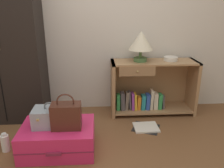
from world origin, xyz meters
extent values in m
cube|color=beige|center=(0.00, 1.50, 1.30)|extent=(6.40, 0.10, 2.60)
cube|color=black|center=(-1.13, 1.20, 0.99)|extent=(0.92, 0.45, 1.98)
cube|color=#A37A51|center=(0.20, 1.23, 0.36)|extent=(0.04, 0.37, 0.73)
cube|color=#A37A51|center=(1.29, 1.23, 0.36)|extent=(0.04, 0.37, 0.73)
cube|color=#A37A51|center=(0.74, 1.23, 0.72)|extent=(1.13, 0.37, 0.02)
cube|color=#A37A51|center=(0.74, 1.23, 0.06)|extent=(1.05, 0.37, 0.02)
cube|color=#A37A51|center=(0.74, 1.41, 0.36)|extent=(1.05, 0.01, 0.71)
cube|color=#8F6B47|center=(0.49, 1.06, 0.65)|extent=(0.45, 0.02, 0.12)
sphere|color=#9E844C|center=(0.49, 1.04, 0.65)|extent=(0.02, 0.02, 0.02)
cube|color=green|center=(0.27, 1.20, 0.17)|extent=(0.04, 0.09, 0.22)
cube|color=#4C474C|center=(0.33, 1.20, 0.19)|extent=(0.06, 0.12, 0.25)
cube|color=#726659|center=(0.39, 1.20, 0.19)|extent=(0.05, 0.09, 0.25)
cube|color=#4C474C|center=(0.43, 1.20, 0.20)|extent=(0.04, 0.09, 0.26)
cube|color=purple|center=(0.47, 1.20, 0.18)|extent=(0.04, 0.11, 0.24)
cube|color=gold|center=(0.50, 1.20, 0.18)|extent=(0.04, 0.13, 0.23)
cube|color=orange|center=(0.55, 1.20, 0.16)|extent=(0.05, 0.10, 0.18)
cube|color=teal|center=(0.61, 1.20, 0.17)|extent=(0.06, 0.12, 0.20)
cube|color=#2D51B2|center=(0.67, 1.20, 0.17)|extent=(0.06, 0.11, 0.22)
cube|color=beige|center=(0.72, 1.20, 0.20)|extent=(0.05, 0.11, 0.27)
cube|color=beige|center=(0.78, 1.20, 0.18)|extent=(0.06, 0.10, 0.23)
cube|color=green|center=(0.84, 1.20, 0.17)|extent=(0.05, 0.11, 0.21)
cube|color=#4C474C|center=(0.89, 1.20, 0.16)|extent=(0.03, 0.09, 0.20)
cylinder|color=#4C7542|center=(0.55, 1.24, 0.75)|extent=(0.17, 0.17, 0.05)
cylinder|color=#4C7542|center=(0.55, 1.24, 0.83)|extent=(0.04, 0.04, 0.10)
cone|color=beige|center=(0.55, 1.24, 0.99)|extent=(0.31, 0.31, 0.23)
cylinder|color=silver|center=(0.96, 1.25, 0.75)|extent=(0.18, 0.18, 0.05)
cube|color=#DB2860|center=(-0.41, 0.42, 0.14)|extent=(0.73, 0.51, 0.28)
cube|color=maroon|center=(-0.41, 0.42, 0.14)|extent=(0.73, 0.52, 0.01)
cube|color=maroon|center=(-0.41, 0.15, 0.14)|extent=(0.14, 0.02, 0.03)
cube|color=#8E99A3|center=(-0.48, 0.44, 0.37)|extent=(0.33, 0.23, 0.18)
torus|color=slate|center=(-0.48, 0.44, 0.48)|extent=(0.11, 0.02, 0.11)
cube|color=tan|center=(-0.57, 0.32, 0.40)|extent=(0.02, 0.01, 0.02)
cube|color=tan|center=(-0.38, 0.32, 0.40)|extent=(0.02, 0.01, 0.02)
cube|color=#472319|center=(-0.31, 0.38, 0.40)|extent=(0.29, 0.17, 0.25)
torus|color=#472319|center=(-0.31, 0.38, 0.55)|extent=(0.17, 0.01, 0.17)
cylinder|color=white|center=(-0.95, 0.43, 0.09)|extent=(0.08, 0.08, 0.18)
cylinder|color=silver|center=(-0.95, 0.43, 0.19)|extent=(0.05, 0.05, 0.02)
cube|color=white|center=(0.58, 0.79, 0.01)|extent=(0.30, 0.26, 0.02)
cube|color=black|center=(0.58, 0.79, 0.00)|extent=(0.39, 0.36, 0.01)
camera|label=1|loc=(0.01, -1.65, 1.43)|focal=36.91mm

